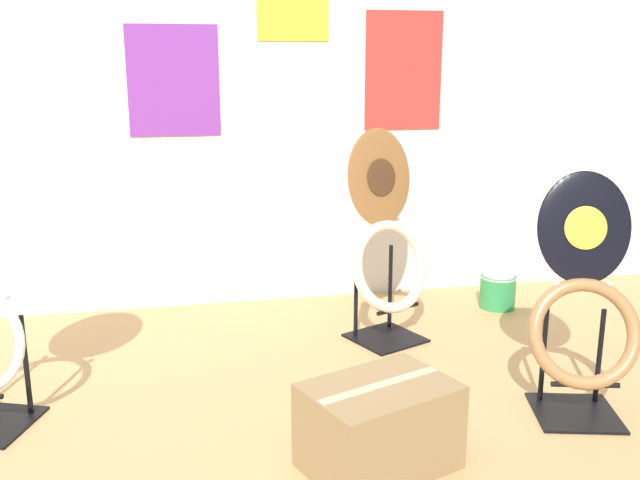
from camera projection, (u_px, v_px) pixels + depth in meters
The scene contains 5 objects.
wall_back at pixel (176, 37), 3.30m from camera, with size 8.00×0.07×2.60m.
toilet_seat_display_woodgrain at pixel (387, 250), 3.05m from camera, with size 0.44×0.37×0.92m.
toilet_seat_display_jazz_black at pixel (583, 308), 2.40m from camera, with size 0.41×0.34×0.84m.
paint_can at pixel (498, 290), 3.53m from camera, with size 0.18×0.18×0.17m.
storage_box at pixel (379, 426), 2.13m from camera, with size 0.51×0.44×0.27m.
Camera 1 is at (-0.05, -1.54, 1.20)m, focal length 40.00 mm.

